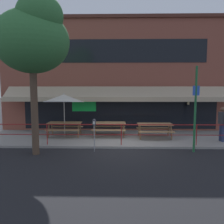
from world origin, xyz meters
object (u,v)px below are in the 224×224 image
Objects in this scene: picnic_table_centre at (109,125)px; street_sign_pole at (195,108)px; picnic_table_right at (155,127)px; picnic_table_left at (65,125)px; pedestrian_walking at (222,122)px; parking_meter_near at (94,125)px; patio_umbrella_left at (64,98)px; street_tree_curbside at (33,38)px.

picnic_table_centre is 0.50× the size of street_sign_pole.
picnic_table_left is at bearing 175.81° from picnic_table_right.
street_sign_pole is (-1.91, -1.56, 0.81)m from pedestrian_walking.
picnic_table_right is at bearing 37.46° from parking_meter_near.
street_sign_pole is (6.13, -2.55, -0.31)m from patio_umbrella_left.
pedestrian_walking is at bearing -10.95° from picnic_table_centre.
parking_meter_near is at bearing -54.40° from picnic_table_left.
pedestrian_walking is (3.19, -0.68, 0.35)m from picnic_table_right.
street_tree_curbside reaches higher than patio_umbrella_left.
street_sign_pole is (4.25, 0.04, 0.72)m from parking_meter_near.
pedestrian_walking is (5.62, -1.09, 0.35)m from picnic_table_centre.
parking_meter_near is (-2.97, -2.28, 0.44)m from picnic_table_right.
pedestrian_walking is at bearing 13.72° from street_tree_curbside.
picnic_table_left is at bearing -178.73° from picnic_table_centre.
street_tree_curbside is (-5.26, -2.74, 3.96)m from picnic_table_right.
patio_umbrella_left is at bearing 157.46° from street_sign_pole.
picnic_table_right is (4.86, -0.36, 0.00)m from picnic_table_left.
parking_meter_near is at bearing -53.91° from patio_umbrella_left.
pedestrian_walking is (8.05, -1.03, 0.35)m from picnic_table_left.
picnic_table_right is 2.83m from street_sign_pole.
patio_umbrella_left is at bearing -177.60° from picnic_table_centre.
picnic_table_left is 1.27× the size of parking_meter_near.
pedestrian_walking is 2.60m from street_sign_pole.
parking_meter_near reaches higher than picnic_table_centre.
street_tree_curbside is at bearing -175.59° from street_sign_pole.
parking_meter_near is at bearing -179.48° from street_sign_pole.
pedestrian_walking reaches higher than picnic_table_centre.
parking_meter_near is 0.39× the size of street_sign_pole.
picnic_table_left is 4.87m from picnic_table_right.
picnic_table_left is 1.47m from patio_umbrella_left.
pedestrian_walking is at bearing -11.98° from picnic_table_right.
picnic_table_centre is at bearing 2.40° from patio_umbrella_left.
parking_meter_near is at bearing -142.54° from picnic_table_right.
patio_umbrella_left is (-2.43, -0.10, 1.47)m from picnic_table_centre.
picnic_table_centre is 2.78m from parking_meter_near.
street_tree_curbside is at bearing -131.96° from picnic_table_centre.
picnic_table_centre is at bearing 169.05° from pedestrian_walking.
picnic_table_left is at bearing 82.54° from street_tree_curbside.
picnic_table_centre is 1.00× the size of picnic_table_right.
picnic_table_centre is 4.70m from street_sign_pole.
street_sign_pole reaches higher than picnic_table_left.
street_sign_pole is 7.13m from street_tree_curbside.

